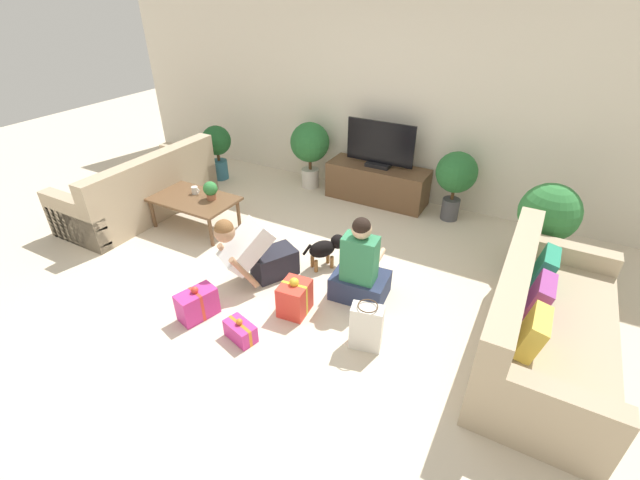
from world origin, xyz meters
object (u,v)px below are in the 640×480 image
Objects in this scene: sofa_left at (142,192)px; person_sitting at (360,270)px; tv at (380,147)px; dog at (327,248)px; sofa_right at (542,326)px; gift_box_a at (197,304)px; potted_plant_corner_right at (548,217)px; mug at (195,190)px; potted_plant_back_right at (456,176)px; gift_bag_a at (366,327)px; tabletop_plant at (210,190)px; tv_console at (377,183)px; coffee_table at (193,201)px; gift_box_b at (240,331)px; person_kneeling at (255,252)px; potted_plant_corner_left at (217,146)px; potted_plant_back_left at (310,146)px; gift_box_c at (295,298)px.

sofa_left is 2.23× the size of person_sitting.
tv is 2.24× the size of dog.
gift_box_a is (-2.75, -1.00, -0.15)m from sofa_right.
mug is at bearing -165.39° from potted_plant_corner_right.
potted_plant_back_right is 2.61m from gift_bag_a.
person_sitting is 3.99× the size of tabletop_plant.
tv is (-0.00, 0.00, 0.52)m from tv_console.
coffee_table is 3.31× the size of gift_box_b.
potted_plant_corner_right is 2.97m from person_kneeling.
potted_plant_corner_right is at bearing 16.26° from coffee_table.
potted_plant_corner_left is at bearing 71.39° from sofa_right.
person_sitting reaches higher than potted_plant_corner_left.
gift_box_b is at bearing 52.40° from person_sitting.
potted_plant_corner_left is 2.77m from person_kneeling.
gift_box_a is at bearing -99.31° from tv.
potted_plant_corner_left is (-4.65, 1.57, 0.23)m from sofa_right.
potted_plant_corner_right reaches higher than gift_box_a.
sofa_right is 2.93m from gift_box_a.
potted_plant_corner_left reaches higher than tabletop_plant.
person_sitting reaches higher than tv_console.
sofa_left is 2.43× the size of potted_plant_corner_left.
potted_plant_back_left is at bearing -177.23° from tv.
potted_plant_back_left is 3.00× the size of gift_box_b.
potted_plant_back_right is at bearing -2.77° from tv_console.
potted_plant_corner_right is (4.51, -0.22, 0.08)m from potted_plant_corner_left.
sofa_right is 4.51× the size of gift_bag_a.
gift_box_c reaches higher than gift_box_a.
tabletop_plant is (0.96, -1.24, -0.00)m from potted_plant_corner_left.
coffee_table is 0.77× the size of tv_console.
sofa_right is 2.43× the size of potted_plant_corner_left.
dog is at bearing -84.95° from tv.
sofa_right is at bearing -150.10° from dog.
tv_console is 1.66× the size of person_kneeling.
person_kneeling is 1.39m from gift_bag_a.
potted_plant_corner_right is (3.77, 1.10, 0.24)m from coffee_table.
gift_box_c is at bearing 43.86° from person_sitting.
potted_plant_back_right is at bearing -79.96° from dog.
tv reaches higher than tv_console.
gift_box_c is (-2.00, -0.52, -0.13)m from sofa_right.
tv_console reaches higher than gift_bag_a.
tv_console is 2.24m from potted_plant_corner_right.
sofa_right is 2.11m from dog.
person_kneeling is 1.98× the size of dog.
potted_plant_back_left reaches higher than dog.
tv is at bearing 109.46° from person_kneeling.
gift_box_b is 2.65× the size of mug.
tv_console is 2.17m from person_sitting.
gift_box_c is at bearing -84.51° from tv_console.
potted_plant_back_left is (0.63, 1.73, 0.27)m from coffee_table.
mug is (-3.82, -1.00, -0.16)m from potted_plant_corner_right.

